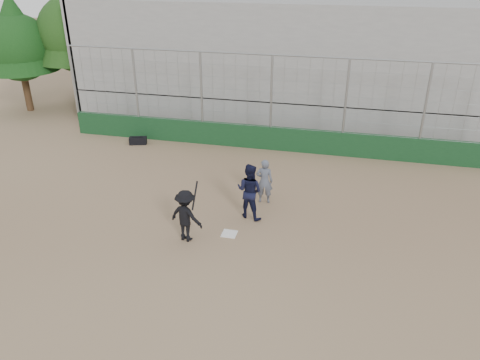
% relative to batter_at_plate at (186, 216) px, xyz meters
% --- Properties ---
extents(ground, '(90.00, 90.00, 0.00)m').
position_rel_batter_at_plate_xyz_m(ground, '(1.15, 0.55, -0.80)').
color(ground, brown).
rests_on(ground, ground).
extents(home_plate, '(0.44, 0.44, 0.02)m').
position_rel_batter_at_plate_xyz_m(home_plate, '(1.15, 0.55, -0.79)').
color(home_plate, white).
rests_on(home_plate, ground).
extents(backstop, '(18.10, 0.25, 4.04)m').
position_rel_batter_at_plate_xyz_m(backstop, '(1.15, 7.55, 0.16)').
color(backstop, '#11371A').
rests_on(backstop, ground).
extents(bleachers, '(20.25, 6.70, 6.98)m').
position_rel_batter_at_plate_xyz_m(bleachers, '(1.15, 12.50, 2.13)').
color(bleachers, gray).
rests_on(bleachers, ground).
extents(tree_left, '(4.48, 4.48, 7.00)m').
position_rel_batter_at_plate_xyz_m(tree_left, '(-9.85, 11.55, 3.59)').
color(tree_left, '#3B2115').
rests_on(tree_left, ground).
extents(tree_right, '(3.84, 3.84, 6.00)m').
position_rel_batter_at_plate_xyz_m(tree_right, '(-12.35, 10.05, 2.96)').
color(tree_right, '#392514').
rests_on(tree_right, ground).
extents(batter_at_plate, '(1.15, 0.86, 1.76)m').
position_rel_batter_at_plate_xyz_m(batter_at_plate, '(0.00, 0.00, 0.00)').
color(batter_at_plate, black).
rests_on(batter_at_plate, ground).
extents(catcher_crouched, '(1.09, 0.97, 1.24)m').
position_rel_batter_at_plate_xyz_m(catcher_crouched, '(1.51, 1.67, -0.18)').
color(catcher_crouched, black).
rests_on(catcher_crouched, ground).
extents(umpire, '(0.60, 0.42, 1.40)m').
position_rel_batter_at_plate_xyz_m(umpire, '(1.78, 2.80, -0.10)').
color(umpire, '#545B6A').
rests_on(umpire, ground).
extents(equipment_bag, '(0.81, 0.52, 0.36)m').
position_rel_batter_at_plate_xyz_m(equipment_bag, '(-4.62, 6.77, -0.64)').
color(equipment_bag, black).
rests_on(equipment_bag, ground).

